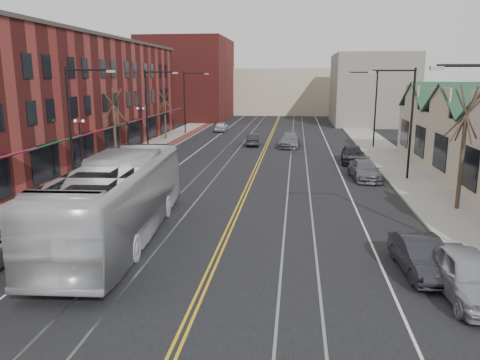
% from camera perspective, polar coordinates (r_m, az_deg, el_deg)
% --- Properties ---
extents(ground, '(160.00, 160.00, 0.00)m').
position_cam_1_polar(ground, '(15.48, -6.34, -16.75)').
color(ground, black).
rests_on(ground, ground).
extents(sidewalk_left, '(4.00, 120.00, 0.15)m').
position_cam_1_polar(sidewalk_left, '(37.21, -17.46, 0.36)').
color(sidewalk_left, gray).
rests_on(sidewalk_left, ground).
extents(sidewalk_right, '(4.00, 120.00, 0.15)m').
position_cam_1_polar(sidewalk_right, '(35.07, 21.17, -0.63)').
color(sidewalk_right, gray).
rests_on(sidewalk_right, ground).
extents(building_left, '(10.00, 50.00, 11.00)m').
position_cam_1_polar(building_left, '(45.91, -22.41, 9.05)').
color(building_left, maroon).
rests_on(building_left, ground).
extents(backdrop_left, '(14.00, 18.00, 14.00)m').
position_cam_1_polar(backdrop_left, '(85.31, -6.31, 12.10)').
color(backdrop_left, maroon).
rests_on(backdrop_left, ground).
extents(backdrop_mid, '(22.00, 14.00, 9.00)m').
position_cam_1_polar(backdrop_mid, '(98.22, 5.05, 10.72)').
color(backdrop_mid, '#B7A98D').
rests_on(backdrop_mid, ground).
extents(backdrop_right, '(12.00, 16.00, 11.00)m').
position_cam_1_polar(backdrop_right, '(79.03, 15.69, 10.60)').
color(backdrop_right, slate).
rests_on(backdrop_right, ground).
extents(streetlight_l_1, '(3.33, 0.25, 8.00)m').
position_cam_1_polar(streetlight_l_1, '(32.52, -19.37, 7.39)').
color(streetlight_l_1, black).
rests_on(streetlight_l_1, sidewalk_left).
extents(streetlight_l_2, '(3.33, 0.25, 8.00)m').
position_cam_1_polar(streetlight_l_2, '(47.39, -10.83, 9.27)').
color(streetlight_l_2, black).
rests_on(streetlight_l_2, sidewalk_left).
extents(streetlight_l_3, '(3.33, 0.25, 8.00)m').
position_cam_1_polar(streetlight_l_3, '(62.81, -6.39, 10.16)').
color(streetlight_l_3, black).
rests_on(streetlight_l_3, sidewalk_left).
extents(streetlight_r_1, '(3.33, 0.25, 8.00)m').
position_cam_1_polar(streetlight_r_1, '(36.07, 19.55, 7.81)').
color(streetlight_r_1, black).
rests_on(streetlight_r_1, sidewalk_right).
extents(streetlight_r_2, '(3.33, 0.25, 8.00)m').
position_cam_1_polar(streetlight_r_2, '(51.77, 15.74, 9.29)').
color(streetlight_r_2, black).
rests_on(streetlight_r_2, sidewalk_right).
extents(lamppost_l_2, '(0.84, 0.28, 4.27)m').
position_cam_1_polar(lamppost_l_2, '(37.18, -18.81, 3.60)').
color(lamppost_l_2, black).
rests_on(lamppost_l_2, sidewalk_left).
extents(lamppost_l_3, '(0.84, 0.28, 4.27)m').
position_cam_1_polar(lamppost_l_3, '(50.05, -11.93, 6.14)').
color(lamppost_l_3, black).
rests_on(lamppost_l_3, sidewalk_left).
extents(tree_left_near, '(1.78, 1.37, 6.48)m').
position_cam_1_polar(tree_left_near, '(42.35, -15.08, 6.64)').
color(tree_left_near, '#382B21').
rests_on(tree_left_near, sidewalk_left).
extents(tree_left_far, '(1.66, 1.28, 6.02)m').
position_cam_1_polar(tree_left_far, '(57.47, -9.14, 8.12)').
color(tree_left_far, '#382B21').
rests_on(tree_left_far, sidewalk_left).
extents(tree_right_mid, '(1.90, 1.46, 6.93)m').
position_cam_1_polar(tree_right_mid, '(28.91, 25.55, 3.76)').
color(tree_right_mid, '#382B21').
rests_on(tree_right_mid, sidewalk_right).
extents(manhole_far, '(0.60, 0.60, 0.02)m').
position_cam_1_polar(manhole_far, '(26.62, -26.43, -4.94)').
color(manhole_far, '#592D19').
rests_on(manhole_far, sidewalk_left).
extents(traffic_signal, '(0.18, 0.15, 3.80)m').
position_cam_1_polar(traffic_signal, '(39.95, -13.51, 4.71)').
color(traffic_signal, black).
rests_on(traffic_signal, sidewalk_left).
extents(transit_bus, '(4.16, 14.12, 3.88)m').
position_cam_1_polar(transit_bus, '(22.46, -14.70, -2.35)').
color(transit_bus, silver).
rests_on(transit_bus, ground).
extents(parked_car_a, '(2.20, 4.92, 1.64)m').
position_cam_1_polar(parked_car_a, '(18.33, 26.10, -10.35)').
color(parked_car_a, '#A7A9AE').
rests_on(parked_car_a, ground).
extents(parked_car_b, '(1.81, 4.37, 1.41)m').
position_cam_1_polar(parked_car_b, '(19.76, 21.19, -8.62)').
color(parked_car_b, '#222227').
rests_on(parked_car_b, ground).
extents(parked_car_c, '(2.31, 4.94, 1.40)m').
position_cam_1_polar(parked_car_c, '(36.12, 14.96, 1.18)').
color(parked_car_c, slate).
rests_on(parked_car_c, ground).
extents(parked_car_d, '(2.20, 4.83, 1.61)m').
position_cam_1_polar(parked_car_d, '(42.58, 13.54, 3.08)').
color(parked_car_d, black).
rests_on(parked_car_d, ground).
extents(distant_car_left, '(1.66, 4.06, 1.31)m').
position_cam_1_polar(distant_car_left, '(52.10, 1.57, 4.93)').
color(distant_car_left, black).
rests_on(distant_car_left, ground).
extents(distant_car_right, '(2.55, 5.34, 1.50)m').
position_cam_1_polar(distant_car_right, '(51.30, 6.13, 4.85)').
color(distant_car_right, slate).
rests_on(distant_car_right, ground).
extents(distant_car_far, '(1.64, 3.99, 1.35)m').
position_cam_1_polar(distant_car_far, '(65.54, -2.28, 6.51)').
color(distant_car_far, silver).
rests_on(distant_car_far, ground).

